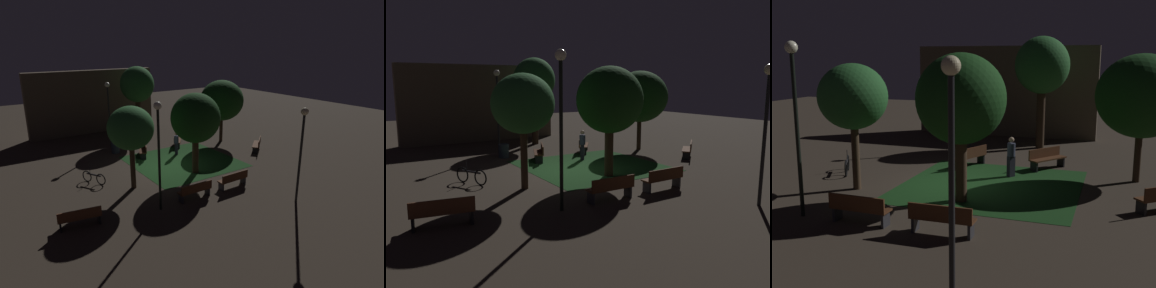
{
  "view_description": "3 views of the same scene",
  "coord_description": "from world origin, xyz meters",
  "views": [
    {
      "loc": [
        -10.02,
        -17.15,
        7.56
      ],
      "look_at": [
        1.22,
        -0.73,
        1.48
      ],
      "focal_mm": 31.1,
      "sensor_mm": 36.0,
      "label": 1
    },
    {
      "loc": [
        -8.89,
        -14.76,
        4.13
      ],
      "look_at": [
        0.48,
        0.4,
        1.17
      ],
      "focal_mm": 34.7,
      "sensor_mm": 36.0,
      "label": 2
    },
    {
      "loc": [
        5.52,
        -15.15,
        4.69
      ],
      "look_at": [
        0.07,
        0.65,
        1.45
      ],
      "focal_mm": 41.91,
      "sensor_mm": 36.0,
      "label": 3
    }
  ],
  "objects": [
    {
      "name": "lamp_post_near_wall",
      "position": [
        -1.48,
        6.13,
        3.26
      ],
      "size": [
        0.36,
        0.36,
        4.85
      ],
      "color": "black",
      "rests_on": "ground"
    },
    {
      "name": "ground_plane",
      "position": [
        0.0,
        0.0,
        0.0
      ],
      "size": [
        60.0,
        60.0,
        0.0
      ],
      "primitive_type": "plane",
      "color": "#3D3328"
    },
    {
      "name": "lamp_post_plaza_west",
      "position": [
        -3.24,
        -4.61,
        3.44
      ],
      "size": [
        0.36,
        0.36,
        5.14
      ],
      "color": "black",
      "rests_on": "ground"
    },
    {
      "name": "lamp_post_path_center",
      "position": [
        2.71,
        -7.71,
        3.19
      ],
      "size": [
        0.36,
        0.36,
        4.72
      ],
      "color": "black",
      "rests_on": "ground"
    },
    {
      "name": "tree_left_canopy",
      "position": [
        6.34,
        2.66,
        3.27
      ],
      "size": [
        3.38,
        3.38,
        4.84
      ],
      "color": "#38281C",
      "rests_on": "ground"
    },
    {
      "name": "building_wall_backdrop",
      "position": [
        -0.97,
        11.22,
        2.67
      ],
      "size": [
        10.79,
        0.8,
        5.35
      ],
      "primitive_type": "cube",
      "color": "brown",
      "rests_on": "ground"
    },
    {
      "name": "bench_front_left",
      "position": [
        1.26,
        -4.65,
        0.48
      ],
      "size": [
        1.81,
        0.51,
        0.88
      ],
      "color": "#512D19",
      "rests_on": "ground"
    },
    {
      "name": "bench_corner",
      "position": [
        -1.26,
        -4.65,
        0.48
      ],
      "size": [
        1.81,
        0.51,
        0.88
      ],
      "color": "#512D19",
      "rests_on": "ground"
    },
    {
      "name": "bench_by_lamp",
      "position": [
        7.03,
        -0.71,
        0.48
      ],
      "size": [
        1.69,
        1.53,
        0.88
      ],
      "color": "#512D19",
      "rests_on": "ground"
    },
    {
      "name": "tree_lawn_side",
      "position": [
        -3.24,
        -1.64,
        3.31
      ],
      "size": [
        2.43,
        2.43,
        4.49
      ],
      "color": "#423021",
      "rests_on": "ground"
    },
    {
      "name": "bicycle",
      "position": [
        -4.84,
        0.15,
        0.34
      ],
      "size": [
        0.86,
        1.49,
        0.93
      ],
      "color": "black",
      "rests_on": "ground"
    },
    {
      "name": "bench_lawn_edge",
      "position": [
        2.78,
        3.59,
        0.48
      ],
      "size": [
        1.44,
        1.74,
        0.88
      ],
      "color": "#512D19",
      "rests_on": "ground"
    },
    {
      "name": "pedestrian",
      "position": [
        1.64,
        1.82,
        0.85
      ],
      "size": [
        0.33,
        0.34,
        1.61
      ],
      "color": "black",
      "rests_on": "ground"
    },
    {
      "name": "bench_path_side",
      "position": [
        -6.86,
        -4.09,
        0.48
      ],
      "size": [
        1.85,
        0.77,
        0.88
      ],
      "color": "brown",
      "rests_on": "ground"
    },
    {
      "name": "bench_front_right",
      "position": [
        -0.4,
        2.86,
        0.48
      ],
      "size": [
        1.15,
        1.84,
        0.88
      ],
      "color": "#422314",
      "rests_on": "ground"
    },
    {
      "name": "grass_lawn",
      "position": [
        1.23,
        0.32,
        0.01
      ],
      "size": [
        6.48,
        6.47,
        0.01
      ],
      "primitive_type": "cube",
      "color": "#194219",
      "rests_on": "ground"
    },
    {
      "name": "tree_back_left",
      "position": [
        1.74,
        7.98,
        4.22
      ],
      "size": [
        2.78,
        2.78,
        5.75
      ],
      "color": "#38281C",
      "rests_on": "ground"
    },
    {
      "name": "trash_bin",
      "position": [
        -1.77,
        4.61,
        0.38
      ],
      "size": [
        0.56,
        0.56,
        0.76
      ],
      "primitive_type": "cylinder",
      "color": "#2D3842",
      "rests_on": "ground"
    },
    {
      "name": "tree_right_canopy",
      "position": [
        0.78,
        -1.73,
        3.36
      ],
      "size": [
        2.92,
        2.92,
        4.84
      ],
      "color": "#423021",
      "rests_on": "ground"
    }
  ]
}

